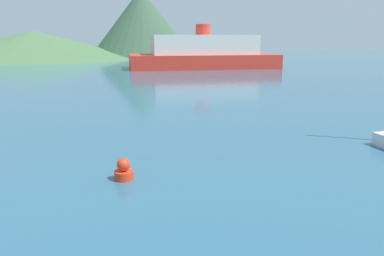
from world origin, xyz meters
name	(u,v)px	position (x,y,z in m)	size (l,w,h in m)	color
ferry_distant	(203,53)	(17.66, 56.29, 2.20)	(23.50, 12.47, 6.55)	red
buoy_marker	(124,171)	(-2.20, 12.91, 0.29)	(0.61, 0.61, 0.70)	red
hill_central	(33,45)	(-8.17, 97.02, 3.13)	(49.12, 49.12, 6.26)	#476B42
hill_east	(142,23)	(16.99, 95.57, 8.16)	(25.96, 25.96, 16.32)	#38563D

